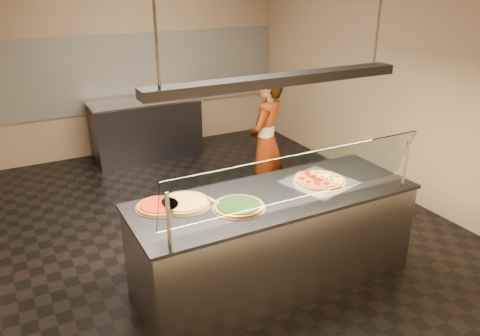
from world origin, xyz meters
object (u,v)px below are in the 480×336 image
sneeze_guard (299,178)px  pizza_spinach (238,206)px  half_pizza_pepperoni (310,181)px  worker (266,142)px  pizza_tomato (159,206)px  serving_counter (274,240)px  half_pizza_sausage (329,177)px  pizza_cheese (184,202)px  pizza_spatula (220,201)px  prep_table (146,128)px  perforated_tray (319,182)px  heat_lamp_housing (279,80)px

sneeze_guard → pizza_spinach: (-0.41, 0.27, -0.28)m
half_pizza_pepperoni → pizza_spinach: half_pizza_pepperoni is taller
worker → half_pizza_pepperoni: bearing=36.6°
pizza_tomato → serving_counter: bearing=-13.9°
serving_counter → half_pizza_sausage: bearing=2.9°
serving_counter → pizza_cheese: 0.94m
serving_counter → pizza_tomato: size_ratio=6.51×
pizza_tomato → pizza_spatula: (0.48, -0.19, 0.01)m
pizza_spatula → worker: bearing=47.3°
sneeze_guard → pizza_tomato: sneeze_guard is taller
sneeze_guard → worker: bearing=66.5°
half_pizza_sausage → prep_table: (-0.62, 3.84, -0.49)m
sneeze_guard → pizza_spinach: bearing=146.3°
pizza_cheese → prep_table: size_ratio=0.28×
sneeze_guard → serving_counter: bearing=90.0°
half_pizza_pepperoni → worker: bearing=74.9°
half_pizza_pepperoni → worker: size_ratio=0.30×
perforated_tray → pizza_tomato: bearing=171.8°
half_pizza_sausage → pizza_cheese: bearing=172.7°
worker → heat_lamp_housing: (-0.78, -1.45, 1.10)m
perforated_tray → pizza_spinach: (-0.91, -0.10, 0.01)m
serving_counter → heat_lamp_housing: (0.00, 0.00, 1.48)m
heat_lamp_housing → sneeze_guard: bearing=-90.0°
sneeze_guard → pizza_spatula: size_ratio=10.46×
heat_lamp_housing → prep_table: bearing=90.0°
pizza_spinach → pizza_tomato: (-0.58, 0.32, -0.00)m
perforated_tray → pizza_cheese: bearing=172.0°
half_pizza_sausage → pizza_spatula: size_ratio=2.27×
half_pizza_pepperoni → pizza_spatula: bearing=178.6°
half_pizza_pepperoni → pizza_tomato: (-1.39, 0.22, -0.02)m
pizza_spinach → pizza_tomato: pizza_spinach is taller
half_pizza_sausage → heat_lamp_housing: heat_lamp_housing is taller
half_pizza_pepperoni → pizza_cheese: size_ratio=1.09×
pizza_tomato → pizza_spatula: bearing=-22.2°
perforated_tray → half_pizza_sausage: bearing=1.3°
perforated_tray → sneeze_guard: bearing=-143.8°
pizza_spatula → heat_lamp_housing: heat_lamp_housing is taller
half_pizza_sausage → heat_lamp_housing: 1.17m
pizza_cheese → pizza_tomato: same height
half_pizza_sausage → pizza_tomato: half_pizza_sausage is taller
perforated_tray → heat_lamp_housing: (-0.51, -0.03, 1.01)m
sneeze_guard → pizza_spatula: bearing=142.4°
half_pizza_pepperoni → pizza_cheese: bearing=171.3°
pizza_tomato → heat_lamp_housing: bearing=-13.9°
pizza_cheese → half_pizza_pepperoni: bearing=-8.7°
pizza_cheese → prep_table: pizza_cheese is taller
sneeze_guard → perforated_tray: sneeze_guard is taller
prep_table → heat_lamp_housing: heat_lamp_housing is taller
half_pizza_sausage → pizza_spinach: bearing=-174.2°
serving_counter → half_pizza_pepperoni: bearing=4.3°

